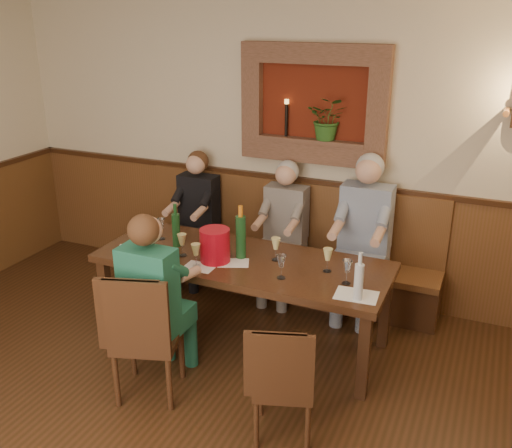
{
  "coord_description": "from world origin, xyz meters",
  "views": [
    {
      "loc": [
        1.8,
        -1.98,
        2.66
      ],
      "look_at": [
        0.1,
        1.9,
        1.05
      ],
      "focal_mm": 40.0,
      "sensor_mm": 36.0,
      "label": 1
    }
  ],
  "objects_px": {
    "person_chair_front": "(158,315)",
    "spittoon_bucket": "(215,245)",
    "dining_table": "(242,267)",
    "bench": "(283,262)",
    "wine_bottle_green_b": "(176,229)",
    "person_bench_left": "(196,230)",
    "person_bench_right": "(361,251)",
    "person_bench_mid": "(283,244)",
    "water_bottle": "(359,281)",
    "chair_near_left": "(149,359)",
    "wine_bottle_green_a": "(241,236)",
    "chair_near_right": "(283,403)"
  },
  "relations": [
    {
      "from": "person_chair_front",
      "to": "spittoon_bucket",
      "type": "xyz_separation_m",
      "value": [
        0.14,
        0.65,
        0.32
      ]
    },
    {
      "from": "dining_table",
      "to": "bench",
      "type": "relative_size",
      "value": 0.8
    },
    {
      "from": "spittoon_bucket",
      "to": "wine_bottle_green_b",
      "type": "relative_size",
      "value": 0.72
    },
    {
      "from": "person_bench_left",
      "to": "person_bench_right",
      "type": "height_order",
      "value": "person_bench_right"
    },
    {
      "from": "person_bench_mid",
      "to": "person_bench_right",
      "type": "relative_size",
      "value": 0.91
    },
    {
      "from": "person_bench_mid",
      "to": "water_bottle",
      "type": "xyz_separation_m",
      "value": [
        1.0,
        -1.14,
        0.34
      ]
    },
    {
      "from": "dining_table",
      "to": "chair_near_left",
      "type": "distance_m",
      "value": 1.06
    },
    {
      "from": "person_chair_front",
      "to": "wine_bottle_green_b",
      "type": "relative_size",
      "value": 3.63
    },
    {
      "from": "dining_table",
      "to": "wine_bottle_green_b",
      "type": "height_order",
      "value": "wine_bottle_green_b"
    },
    {
      "from": "person_bench_right",
      "to": "spittoon_bucket",
      "type": "bearing_deg",
      "value": -135.04
    },
    {
      "from": "person_bench_right",
      "to": "spittoon_bucket",
      "type": "xyz_separation_m",
      "value": [
        -0.97,
        -0.97,
        0.27
      ]
    },
    {
      "from": "chair_near_left",
      "to": "person_bench_left",
      "type": "bearing_deg",
      "value": 90.86
    },
    {
      "from": "dining_table",
      "to": "bench",
      "type": "xyz_separation_m",
      "value": [
        0.0,
        0.94,
        -0.35
      ]
    },
    {
      "from": "person_bench_mid",
      "to": "person_bench_right",
      "type": "bearing_deg",
      "value": -0.34
    },
    {
      "from": "bench",
      "to": "water_bottle",
      "type": "height_order",
      "value": "same"
    },
    {
      "from": "person_bench_mid",
      "to": "wine_bottle_green_a",
      "type": "height_order",
      "value": "person_bench_mid"
    },
    {
      "from": "person_bench_right",
      "to": "person_chair_front",
      "type": "bearing_deg",
      "value": -124.42
    },
    {
      "from": "bench",
      "to": "person_bench_left",
      "type": "bearing_deg",
      "value": -173.55
    },
    {
      "from": "person_bench_mid",
      "to": "wine_bottle_green_b",
      "type": "relative_size",
      "value": 3.57
    },
    {
      "from": "dining_table",
      "to": "spittoon_bucket",
      "type": "height_order",
      "value": "spittoon_bucket"
    },
    {
      "from": "wine_bottle_green_b",
      "to": "dining_table",
      "type": "bearing_deg",
      "value": -1.58
    },
    {
      "from": "water_bottle",
      "to": "chair_near_right",
      "type": "bearing_deg",
      "value": -114.07
    },
    {
      "from": "person_bench_left",
      "to": "person_bench_right",
      "type": "xyz_separation_m",
      "value": [
        1.7,
        -0.0,
        0.07
      ]
    },
    {
      "from": "chair_near_right",
      "to": "person_bench_mid",
      "type": "xyz_separation_m",
      "value": [
        -0.71,
        1.8,
        0.31
      ]
    },
    {
      "from": "person_bench_mid",
      "to": "person_chair_front",
      "type": "xyz_separation_m",
      "value": [
        -0.35,
        -1.62,
        0.01
      ]
    },
    {
      "from": "bench",
      "to": "wine_bottle_green_b",
      "type": "xyz_separation_m",
      "value": [
        -0.63,
        -0.93,
        0.58
      ]
    },
    {
      "from": "person_bench_left",
      "to": "wine_bottle_green_b",
      "type": "xyz_separation_m",
      "value": [
        0.29,
        -0.82,
        0.35
      ]
    },
    {
      "from": "chair_near_left",
      "to": "person_bench_left",
      "type": "height_order",
      "value": "person_bench_left"
    },
    {
      "from": "chair_near_right",
      "to": "person_bench_mid",
      "type": "relative_size",
      "value": 0.63
    },
    {
      "from": "chair_near_right",
      "to": "person_chair_front",
      "type": "height_order",
      "value": "person_chair_front"
    },
    {
      "from": "person_bench_right",
      "to": "wine_bottle_green_b",
      "type": "distance_m",
      "value": 1.66
    },
    {
      "from": "dining_table",
      "to": "person_bench_mid",
      "type": "distance_m",
      "value": 0.85
    },
    {
      "from": "chair_near_left",
      "to": "wine_bottle_green_a",
      "type": "bearing_deg",
      "value": 55.28
    },
    {
      "from": "dining_table",
      "to": "water_bottle",
      "type": "distance_m",
      "value": 1.1
    },
    {
      "from": "dining_table",
      "to": "wine_bottle_green_b",
      "type": "distance_m",
      "value": 0.67
    },
    {
      "from": "chair_near_left",
      "to": "person_bench_right",
      "type": "relative_size",
      "value": 0.67
    },
    {
      "from": "bench",
      "to": "person_bench_left",
      "type": "relative_size",
      "value": 2.22
    },
    {
      "from": "bench",
      "to": "person_chair_front",
      "type": "bearing_deg",
      "value": -100.48
    },
    {
      "from": "spittoon_bucket",
      "to": "wine_bottle_green_a",
      "type": "xyz_separation_m",
      "value": [
        0.16,
        0.15,
        0.05
      ]
    },
    {
      "from": "person_bench_left",
      "to": "person_chair_front",
      "type": "relative_size",
      "value": 0.98
    },
    {
      "from": "wine_bottle_green_a",
      "to": "water_bottle",
      "type": "xyz_separation_m",
      "value": [
        1.05,
        -0.32,
        -0.04
      ]
    },
    {
      "from": "person_bench_left",
      "to": "person_chair_front",
      "type": "xyz_separation_m",
      "value": [
        0.59,
        -1.62,
        0.01
      ]
    },
    {
      "from": "chair_near_right",
      "to": "person_bench_left",
      "type": "height_order",
      "value": "person_bench_left"
    },
    {
      "from": "dining_table",
      "to": "person_bench_left",
      "type": "bearing_deg",
      "value": 137.4
    },
    {
      "from": "person_bench_left",
      "to": "spittoon_bucket",
      "type": "xyz_separation_m",
      "value": [
        0.73,
        -0.97,
        0.33
      ]
    },
    {
      "from": "bench",
      "to": "water_bottle",
      "type": "relative_size",
      "value": 8.35
    },
    {
      "from": "dining_table",
      "to": "water_bottle",
      "type": "bearing_deg",
      "value": -16.47
    },
    {
      "from": "person_bench_left",
      "to": "person_bench_right",
      "type": "distance_m",
      "value": 1.7
    },
    {
      "from": "person_bench_left",
      "to": "water_bottle",
      "type": "distance_m",
      "value": 2.28
    },
    {
      "from": "chair_near_right",
      "to": "dining_table",
      "type": "bearing_deg",
      "value": 109.25
    }
  ]
}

